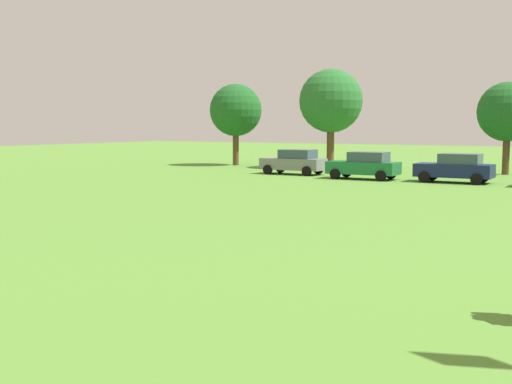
% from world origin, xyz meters
% --- Properties ---
extents(ground_plane, '(160.00, 160.00, 0.00)m').
position_xyz_m(ground_plane, '(0.00, 30.00, 0.00)').
color(ground_plane, '#568C33').
extents(parked_car_gray_0, '(4.30, 2.02, 1.68)m').
position_xyz_m(parked_car_gray_0, '(-11.23, 41.03, 0.86)').
color(parked_car_gray_0, slate).
rests_on(parked_car_gray_0, ground).
extents(parked_car_green_1, '(4.30, 2.02, 1.68)m').
position_xyz_m(parked_car_green_1, '(-5.73, 39.73, 0.86)').
color(parked_car_green_1, '#196B38').
rests_on(parked_car_green_1, ground).
extents(parked_car_navy_2, '(4.30, 2.02, 1.68)m').
position_xyz_m(parked_car_navy_2, '(-0.36, 40.16, 0.86)').
color(parked_car_navy_2, '#141E4C').
rests_on(parked_car_navy_2, ground).
extents(tree_far_left, '(4.31, 4.31, 6.71)m').
position_xyz_m(tree_far_left, '(-20.09, 47.58, 4.53)').
color(tree_far_left, brown).
rests_on(tree_far_left, ground).
extents(tree_left, '(4.89, 4.89, 7.62)m').
position_xyz_m(tree_left, '(-11.85, 48.31, 5.15)').
color(tree_left, brown).
rests_on(tree_left, ground).
extents(tree_center_left, '(3.97, 3.97, 6.19)m').
position_xyz_m(tree_center_left, '(1.06, 48.14, 4.18)').
color(tree_center_left, brown).
rests_on(tree_center_left, ground).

